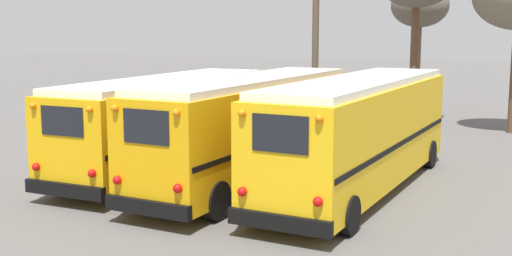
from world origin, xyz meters
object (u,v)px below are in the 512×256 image
(school_bus_1, at_px, (252,126))
(bare_tree_0, at_px, (420,7))
(school_bus_0, at_px, (168,120))
(school_bus_2, at_px, (360,131))
(utility_pole, at_px, (315,49))

(school_bus_1, xyz_separation_m, bare_tree_0, (1.02, 20.74, 4.16))
(bare_tree_0, bearing_deg, school_bus_0, -101.85)
(school_bus_1, bearing_deg, school_bus_2, 7.96)
(school_bus_1, bearing_deg, bare_tree_0, 87.19)
(school_bus_0, height_order, school_bus_2, school_bus_2)
(school_bus_0, xyz_separation_m, school_bus_1, (3.24, -0.42, 0.09))
(school_bus_0, distance_m, school_bus_2, 6.49)
(school_bus_0, bearing_deg, school_bus_2, 0.29)
(school_bus_1, height_order, utility_pole, utility_pole)
(school_bus_0, height_order, utility_pole, utility_pole)
(school_bus_1, bearing_deg, school_bus_0, 172.61)
(utility_pole, distance_m, bare_tree_0, 8.92)
(school_bus_2, bearing_deg, bare_tree_0, 96.27)
(bare_tree_0, bearing_deg, school_bus_1, -92.81)
(school_bus_1, distance_m, school_bus_2, 3.28)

